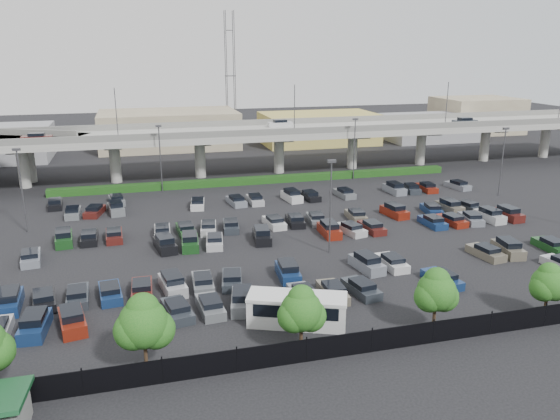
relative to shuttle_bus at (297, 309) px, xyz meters
name	(u,v)px	position (x,y,z in m)	size (l,w,h in m)	color
ground	(307,230)	(8.05, 22.52, -1.38)	(280.00, 280.00, 0.00)	black
overpass	(250,135)	(7.83, 54.51, 5.58)	(150.00, 13.00, 15.80)	gray
hedge	(261,180)	(8.05, 47.52, -0.83)	(66.00, 1.60, 1.10)	#143A10
fence	(420,334)	(8.00, -5.48, -0.48)	(70.00, 0.10, 2.00)	black
tree_row	(422,293)	(8.75, -4.01, 2.14)	(65.07, 3.66, 5.94)	#332316
shuttle_bus	(297,309)	(0.00, 0.00, 0.00)	(8.35, 5.52, 2.54)	silver
parked_cars	(297,237)	(5.68, 18.70, -0.77)	(62.97, 41.66, 1.67)	#AEAFB3
light_poles	(270,179)	(3.93, 24.52, 4.85)	(66.90, 48.38, 10.30)	#46454A
distant_buildings	(277,128)	(20.43, 84.33, 2.36)	(138.00, 24.00, 9.00)	gray
comm_tower	(230,73)	(12.05, 96.52, 14.23)	(2.40, 2.40, 30.00)	#46454A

